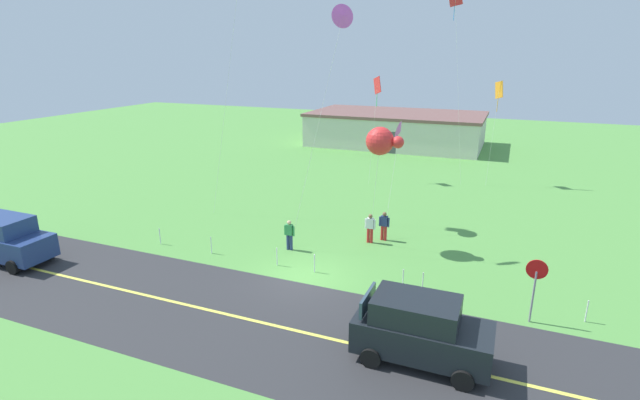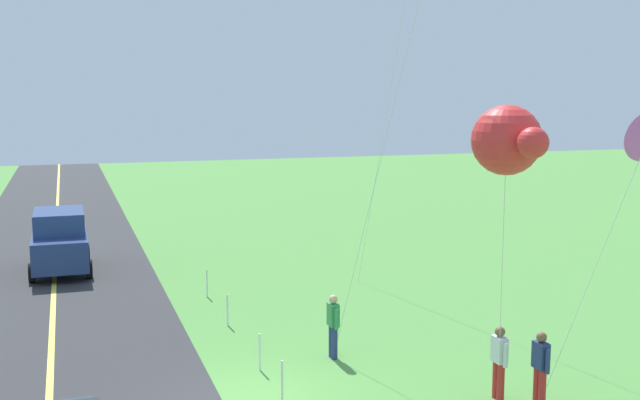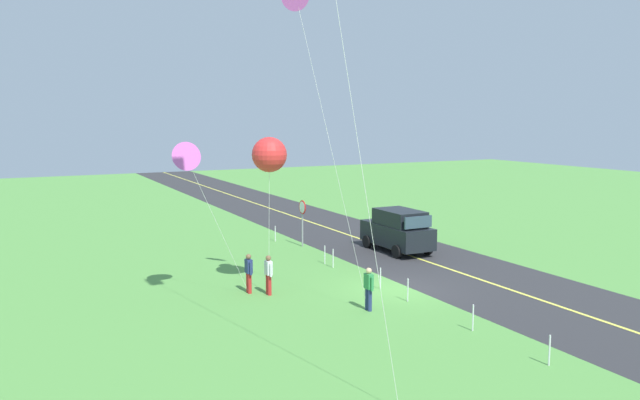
# 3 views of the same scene
# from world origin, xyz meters

# --- Properties ---
(ground_plane) EXTENTS (120.00, 120.00, 0.10)m
(ground_plane) POSITION_xyz_m (0.00, 0.00, -0.05)
(ground_plane) COLOR #549342
(asphalt_road) EXTENTS (120.00, 7.00, 0.00)m
(asphalt_road) POSITION_xyz_m (0.00, -4.00, 0.00)
(asphalt_road) COLOR #2D2D30
(asphalt_road) RESTS_ON ground
(road_centre_stripe) EXTENTS (120.00, 0.16, 0.00)m
(road_centre_stripe) POSITION_xyz_m (0.00, -4.00, 0.01)
(road_centre_stripe) COLOR #E5E04C
(road_centre_stripe) RESTS_ON asphalt_road
(car_suv_foreground) EXTENTS (4.40, 2.12, 2.24)m
(car_suv_foreground) POSITION_xyz_m (5.97, -4.02, 1.15)
(car_suv_foreground) COLOR black
(car_suv_foreground) RESTS_ON ground
(stop_sign) EXTENTS (0.76, 0.08, 2.56)m
(stop_sign) POSITION_xyz_m (9.42, -0.10, 1.80)
(stop_sign) COLOR gray
(stop_sign) RESTS_ON ground
(person_adult_near) EXTENTS (0.58, 0.22, 1.60)m
(person_adult_near) POSITION_xyz_m (-1.95, 2.63, 0.86)
(person_adult_near) COLOR navy
(person_adult_near) RESTS_ON ground
(person_adult_companion) EXTENTS (0.58, 0.22, 1.60)m
(person_adult_companion) POSITION_xyz_m (1.60, 5.11, 0.86)
(person_adult_companion) COLOR red
(person_adult_companion) RESTS_ON ground
(person_child_watcher) EXTENTS (0.58, 0.22, 1.60)m
(person_child_watcher) POSITION_xyz_m (2.20, 5.73, 0.86)
(person_child_watcher) COLOR red
(person_child_watcher) RESTS_ON ground
(kite_blue_mid) EXTENTS (1.90, 1.40, 6.27)m
(kite_blue_mid) POSITION_xyz_m (2.09, 4.85, 5.57)
(kite_blue_mid) COLOR silver
(kite_blue_mid) RESTS_ON ground
(kite_yellow_high) EXTENTS (0.42, 2.97, 6.13)m
(kite_yellow_high) POSITION_xyz_m (2.22, 8.13, 5.56)
(kite_yellow_high) COLOR silver
(kite_yellow_high) RESTS_ON ground
(fence_post_0) EXTENTS (0.05, 0.05, 0.90)m
(fence_post_0) POSITION_xyz_m (-8.64, 0.70, 0.45)
(fence_post_0) COLOR silver
(fence_post_0) RESTS_ON ground
(fence_post_1) EXTENTS (0.05, 0.05, 0.90)m
(fence_post_1) POSITION_xyz_m (-5.40, 0.70, 0.45)
(fence_post_1) COLOR silver
(fence_post_1) RESTS_ON ground
(fence_post_2) EXTENTS (0.05, 0.05, 0.90)m
(fence_post_2) POSITION_xyz_m (-1.69, 0.70, 0.45)
(fence_post_2) COLOR silver
(fence_post_2) RESTS_ON ground
(fence_post_3) EXTENTS (0.05, 0.05, 0.90)m
(fence_post_3) POSITION_xyz_m (0.26, 0.70, 0.45)
(fence_post_3) COLOR silver
(fence_post_3) RESTS_ON ground
(fence_post_4) EXTENTS (0.05, 0.05, 0.90)m
(fence_post_4) POSITION_xyz_m (4.39, 0.70, 0.45)
(fence_post_4) COLOR silver
(fence_post_4) RESTS_ON ground
(fence_post_5) EXTENTS (0.05, 0.05, 0.90)m
(fence_post_5) POSITION_xyz_m (5.23, 0.70, 0.45)
(fence_post_5) COLOR silver
(fence_post_5) RESTS_ON ground
(fence_post_6) EXTENTS (0.05, 0.05, 0.90)m
(fence_post_6) POSITION_xyz_m (11.38, 0.70, 0.45)
(fence_post_6) COLOR silver
(fence_post_6) RESTS_ON ground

